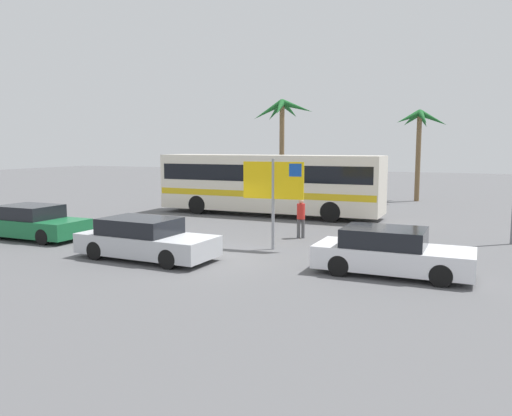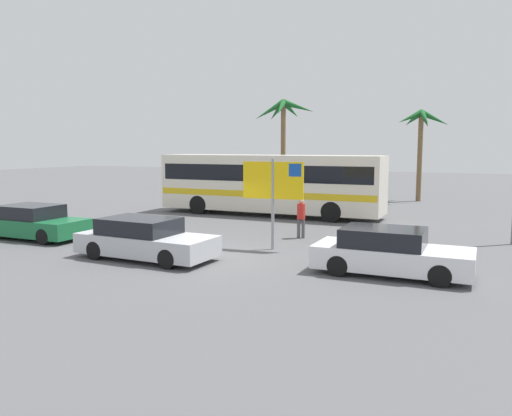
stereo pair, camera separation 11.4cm
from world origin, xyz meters
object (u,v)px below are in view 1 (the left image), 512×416
Objects in this scene: car_white at (391,252)px; pedestrian_near_sign at (301,215)px; ferry_sign at (275,184)px; car_silver at (145,239)px; car_green at (34,223)px; bus_front_coach at (269,182)px.

pedestrian_near_sign reaches higher than car_white.
ferry_sign is at bearing 156.43° from pedestrian_near_sign.
ferry_sign reaches higher than car_white.
pedestrian_near_sign is at bearing 60.78° from car_silver.
car_silver and car_white have the same top height.
ferry_sign is 0.77× the size of car_green.
car_green is at bearing 179.96° from car_white.
car_silver is (-3.27, -3.10, -1.69)m from ferry_sign.
bus_front_coach is 2.84× the size of car_green.
ferry_sign reaches higher than bus_front_coach.
ferry_sign is at bearing 156.19° from car_white.
car_white is 2.76× the size of pedestrian_near_sign.
ferry_sign is at bearing 45.63° from car_silver.
pedestrian_near_sign is at bearing 24.54° from car_green.
ferry_sign is at bearing -66.20° from bus_front_coach.
bus_front_coach is at bearing 93.91° from car_silver.
car_white and car_green have the same top height.
bus_front_coach is 11.71m from car_green.
car_silver is 6.55m from pedestrian_near_sign.
ferry_sign reaches higher than car_silver.
bus_front_coach is 12.91m from car_white.
car_silver is at bearing -141.35° from ferry_sign.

